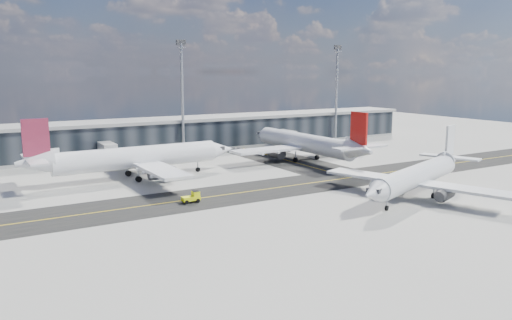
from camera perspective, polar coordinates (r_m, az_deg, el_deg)
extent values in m
plane|color=gray|center=(88.49, 3.59, -3.72)|extent=(300.00, 300.00, 0.00)
cube|color=black|center=(91.74, 2.20, -3.21)|extent=(180.00, 14.00, 0.02)
cube|color=black|center=(126.88, 1.53, 0.51)|extent=(14.00, 50.00, 0.02)
cube|color=yellow|center=(91.74, 2.20, -3.19)|extent=(180.00, 0.25, 0.01)
cube|color=yellow|center=(126.88, 1.53, 0.52)|extent=(0.25, 50.00, 0.01)
cube|color=black|center=(136.17, -9.41, 2.73)|extent=(150.00, 12.00, 8.00)
cube|color=gray|center=(135.69, -9.46, 4.57)|extent=(152.00, 13.00, 0.80)
cube|color=gray|center=(136.67, -9.37, 1.23)|extent=(150.00, 12.20, 0.80)
cube|color=gray|center=(122.80, -16.79, 1.41)|extent=(3.00, 10.00, 2.40)
cylinder|color=gray|center=(118.36, -16.16, 0.00)|extent=(0.60, 0.60, 2.40)
cube|color=gray|center=(142.79, 3.09, 2.98)|extent=(3.00, 10.00, 2.40)
cylinder|color=gray|center=(138.98, 4.22, 1.82)|extent=(0.60, 0.60, 2.40)
cylinder|color=gray|center=(128.77, -8.41, 6.81)|extent=(0.70, 0.70, 28.00)
cube|color=#2D2D30|center=(128.78, -8.58, 13.13)|extent=(2.50, 0.50, 1.40)
cylinder|color=gray|center=(154.57, 9.18, 7.31)|extent=(0.70, 0.70, 28.00)
cube|color=#2D2D30|center=(154.57, 9.33, 12.58)|extent=(2.50, 0.50, 1.40)
cylinder|color=white|center=(101.65, -13.36, 0.32)|extent=(32.61, 5.13, 4.34)
cone|color=white|center=(108.74, -4.12, 1.19)|extent=(5.52, 4.47, 4.34)
cone|color=white|center=(97.38, -24.00, -0.31)|extent=(6.61, 4.49, 4.34)
cube|color=white|center=(102.17, -12.76, -0.23)|extent=(6.32, 36.97, 0.54)
cylinder|color=#2D2D30|center=(108.79, -13.32, -0.27)|extent=(4.61, 2.60, 2.49)
cylinder|color=#2D2D30|center=(96.73, -10.86, -1.45)|extent=(4.61, 2.60, 2.49)
cube|color=silver|center=(108.64, -13.33, 0.18)|extent=(2.18, 0.49, 0.87)
cube|color=silver|center=(96.56, -10.88, -0.94)|extent=(2.18, 0.49, 0.87)
cube|color=#671C42|center=(96.81, -23.88, 2.37)|extent=(4.56, 0.60, 6.72)
cube|color=white|center=(97.28, -24.03, 0.06)|extent=(3.35, 13.08, 0.38)
cube|color=#2D2D30|center=(108.43, -4.38, 1.39)|extent=(2.23, 2.44, 0.76)
cylinder|color=gray|center=(106.89, -6.67, -0.66)|extent=(0.27, 0.27, 2.17)
cylinder|color=black|center=(107.04, -6.66, -1.09)|extent=(0.98, 0.40, 0.98)
cylinder|color=black|center=(105.04, -14.40, -1.49)|extent=(1.21, 0.57, 1.19)
cylinder|color=black|center=(98.97, -13.26, -2.14)|extent=(1.21, 0.57, 1.19)
cylinder|color=white|center=(119.94, 5.50, 2.00)|extent=(5.34, 32.67, 4.34)
cone|color=white|center=(134.89, 0.72, 2.94)|extent=(4.51, 5.56, 4.34)
cone|color=white|center=(105.60, 11.79, 1.10)|extent=(4.54, 6.64, 4.34)
cube|color=white|center=(120.94, 5.18, 1.55)|extent=(37.04, 6.56, 0.54)
cylinder|color=#2D2D30|center=(118.22, 2.34, 0.80)|extent=(2.63, 4.63, 2.50)
cylinder|color=#2D2D30|center=(125.96, 7.23, 1.30)|extent=(2.63, 4.63, 2.50)
cube|color=silver|center=(118.09, 2.34, 1.22)|extent=(0.50, 2.18, 0.87)
cube|color=silver|center=(125.83, 7.24, 1.70)|extent=(0.50, 2.18, 0.87)
cube|color=#B9100C|center=(105.40, 11.67, 3.58)|extent=(0.63, 4.57, 6.73)
cube|color=white|center=(105.51, 11.80, 1.45)|extent=(13.11, 3.44, 0.38)
cube|color=#2D2D30|center=(134.38, 0.84, 3.10)|extent=(2.45, 2.24, 0.76)
cylinder|color=gray|center=(130.82, 2.00, 1.37)|extent=(0.27, 0.27, 2.17)
cylinder|color=black|center=(130.95, 2.00, 1.01)|extent=(0.41, 0.99, 0.98)
cylinder|color=black|center=(117.72, 4.53, 0.02)|extent=(0.58, 1.21, 1.19)
cylinder|color=black|center=(121.67, 7.00, 0.30)|extent=(0.58, 1.21, 1.19)
cylinder|color=silver|center=(88.59, 17.86, -1.73)|extent=(27.29, 12.91, 3.69)
cone|color=silver|center=(74.55, 13.31, -3.68)|extent=(5.60, 5.04, 3.69)
cone|color=silver|center=(103.45, 21.24, 0.02)|extent=(6.47, 5.36, 3.69)
cube|color=silver|center=(87.94, 17.60, -2.42)|extent=(15.04, 31.08, 0.46)
cylinder|color=#2D2D30|center=(85.45, 20.77, -3.66)|extent=(4.37, 3.32, 2.12)
cylinder|color=#2D2D30|center=(89.49, 14.06, -2.70)|extent=(4.37, 3.32, 2.12)
cube|color=silver|center=(85.29, 20.80, -3.17)|extent=(1.86, 0.98, 0.74)
cube|color=silver|center=(89.33, 14.08, -2.24)|extent=(1.86, 0.98, 0.74)
cube|color=silver|center=(102.46, 21.30, 2.12)|extent=(3.79, 1.71, 5.72)
cube|color=silver|center=(103.36, 21.26, 0.32)|extent=(6.21, 11.29, 0.32)
cube|color=#2D2D30|center=(74.87, 13.48, -3.33)|extent=(2.43, 2.54, 0.65)
cylinder|color=gray|center=(79.23, 14.73, -4.86)|extent=(0.28, 0.28, 1.85)
cylinder|color=black|center=(79.40, 14.71, -5.34)|extent=(0.89, 0.59, 0.83)
cylinder|color=black|center=(89.16, 19.62, -3.86)|extent=(1.11, 0.78, 1.02)
cylinder|color=black|center=(91.12, 16.36, -3.38)|extent=(1.11, 0.78, 1.02)
cube|color=#F3FF0D|center=(82.04, -7.47, -4.37)|extent=(2.94, 1.37, 0.68)
cube|color=#F3FF0D|center=(82.21, -6.91, -3.86)|extent=(1.08, 1.27, 0.88)
cube|color=black|center=(82.13, -6.92, -3.63)|extent=(0.98, 1.22, 0.24)
cylinder|color=black|center=(83.07, -7.01, -4.45)|extent=(0.68, 0.25, 0.68)
cylinder|color=black|center=(81.94, -6.66, -4.65)|extent=(0.68, 0.25, 0.68)
cylinder|color=black|center=(82.35, -8.26, -4.61)|extent=(0.68, 0.25, 0.68)
cylinder|color=black|center=(81.21, -7.93, -4.81)|extent=(0.68, 0.25, 0.68)
imported|color=white|center=(132.19, -2.23, 1.19)|extent=(3.31, 5.43, 1.41)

